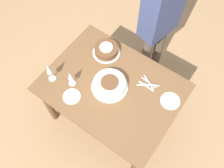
# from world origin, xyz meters

# --- Properties ---
(ground_plane) EXTENTS (12.00, 12.00, 0.00)m
(ground_plane) POSITION_xyz_m (0.00, 0.00, 0.00)
(ground_plane) COLOR #A87F56
(dining_table) EXTENTS (1.25, 0.94, 0.77)m
(dining_table) POSITION_xyz_m (0.00, 0.00, 0.64)
(dining_table) COLOR brown
(dining_table) RESTS_ON ground_plane
(cake_center_white) EXTENTS (0.34, 0.34, 0.09)m
(cake_center_white) POSITION_xyz_m (0.02, 0.01, 0.81)
(cake_center_white) COLOR white
(cake_center_white) RESTS_ON dining_table
(cake_front_chocolate) EXTENTS (0.27, 0.27, 0.09)m
(cake_front_chocolate) POSITION_xyz_m (0.27, -0.28, 0.81)
(cake_front_chocolate) COLOR white
(cake_front_chocolate) RESTS_ON dining_table
(wine_glass_near) EXTENTS (0.07, 0.07, 0.22)m
(wine_glass_near) POSITION_xyz_m (0.50, 0.25, 0.93)
(wine_glass_near) COLOR silver
(wine_glass_near) RESTS_ON dining_table
(wine_glass_far) EXTENTS (0.07, 0.07, 0.19)m
(wine_glass_far) POSITION_xyz_m (0.32, 0.19, 0.90)
(wine_glass_far) COLOR silver
(wine_glass_far) RESTS_ON dining_table
(dessert_plate_left) EXTENTS (0.18, 0.18, 0.01)m
(dessert_plate_left) POSITION_xyz_m (-0.51, -0.18, 0.78)
(dessert_plate_left) COLOR white
(dessert_plate_left) RESTS_ON dining_table
(dessert_plate_right) EXTENTS (0.16, 0.16, 0.01)m
(dessert_plate_right) POSITION_xyz_m (0.24, 0.29, 0.78)
(dessert_plate_right) COLOR white
(dessert_plate_right) RESTS_ON dining_table
(fork_pile) EXTENTS (0.19, 0.14, 0.02)m
(fork_pile) POSITION_xyz_m (-0.26, -0.21, 0.78)
(fork_pile) COLOR silver
(fork_pile) RESTS_ON dining_table
(person_cutting) EXTENTS (0.30, 0.44, 1.61)m
(person_cutting) POSITION_xyz_m (-0.00, -0.81, 0.97)
(person_cutting) COLOR #4C4238
(person_cutting) RESTS_ON ground_plane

